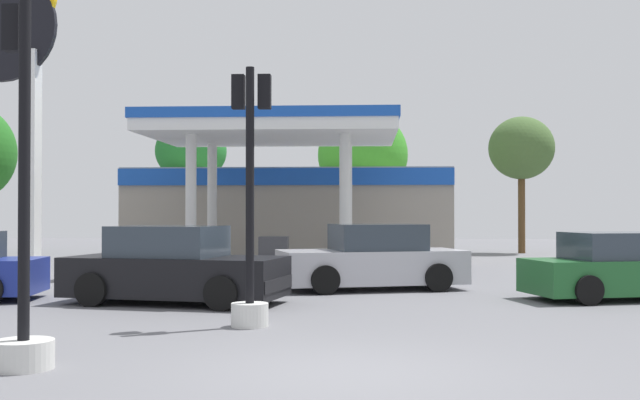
# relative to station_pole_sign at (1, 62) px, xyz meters

# --- Properties ---
(ground_plane) EXTENTS (90.00, 90.00, 0.00)m
(ground_plane) POSITION_rel_station_pole_sign_xyz_m (11.05, -14.52, -6.55)
(ground_plane) COLOR slate
(ground_plane) RESTS_ON ground
(gas_station) EXTENTS (11.96, 12.73, 4.81)m
(gas_station) POSITION_rel_station_pole_sign_xyz_m (8.49, 6.49, -4.55)
(gas_station) COLOR gray
(gas_station) RESTS_ON ground
(station_pole_sign) EXTENTS (3.55, 0.56, 10.54)m
(station_pole_sign) POSITION_rel_station_pole_sign_xyz_m (0.00, 0.00, 0.00)
(station_pole_sign) COLOR white
(station_pole_sign) RESTS_ON ground
(car_1) EXTENTS (4.76, 3.02, 1.58)m
(car_1) POSITION_rel_station_pole_sign_xyz_m (11.52, -4.71, -5.83)
(car_1) COLOR black
(car_1) RESTS_ON ground
(car_3) EXTENTS (4.33, 2.65, 1.44)m
(car_3) POSITION_rel_station_pole_sign_xyz_m (16.81, -6.59, -5.90)
(car_3) COLOR black
(car_3) RESTS_ON ground
(car_4) EXTENTS (4.73, 2.68, 1.60)m
(car_4) POSITION_rel_station_pole_sign_xyz_m (7.42, -7.82, -5.83)
(car_4) COLOR black
(car_4) RESTS_ON ground
(traffic_signal_0) EXTENTS (0.73, 0.73, 4.54)m
(traffic_signal_0) POSITION_rel_station_pole_sign_xyz_m (7.22, -14.56, -5.30)
(traffic_signal_0) COLOR silver
(traffic_signal_0) RESTS_ON ground
(traffic_signal_1) EXTENTS (0.65, 0.66, 4.28)m
(traffic_signal_1) POSITION_rel_station_pole_sign_xyz_m (9.45, -10.93, -4.93)
(traffic_signal_1) COLOR silver
(traffic_signal_1) RESTS_ON ground
(tree_1) EXTENTS (3.18, 3.18, 5.96)m
(tree_1) POSITION_rel_station_pole_sign_xyz_m (3.56, 10.97, -2.02)
(tree_1) COLOR brown
(tree_1) RESTS_ON ground
(tree_2) EXTENTS (3.98, 3.98, 6.36)m
(tree_2) POSITION_rel_station_pole_sign_xyz_m (11.25, 11.01, -2.18)
(tree_2) COLOR brown
(tree_2) RESTS_ON ground
(tree_3) EXTENTS (2.94, 2.94, 6.16)m
(tree_3) POSITION_rel_station_pole_sign_xyz_m (18.40, 12.07, -1.85)
(tree_3) COLOR brown
(tree_3) RESTS_ON ground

